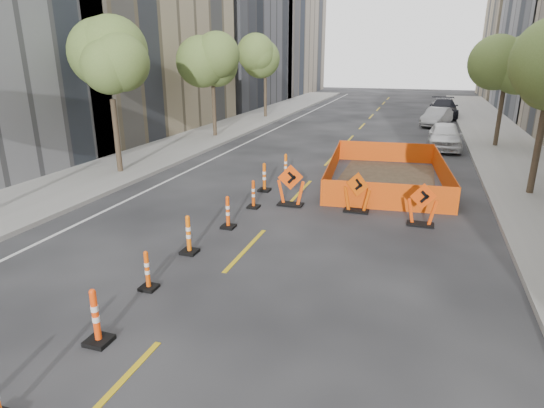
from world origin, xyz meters
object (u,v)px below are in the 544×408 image
(channelizer_4, at_px, (189,234))
(chevron_sign_right, at_px, (422,205))
(channelizer_5, at_px, (228,212))
(parked_car_near, at_px, (445,136))
(channelizer_3, at_px, (147,270))
(parked_car_far, at_px, (443,108))
(channelizer_8, at_px, (286,166))
(channelizer_2, at_px, (96,316))
(chevron_sign_left, at_px, (291,185))
(channelizer_6, at_px, (253,194))
(parked_car_mid, at_px, (437,117))
(channelizer_7, at_px, (264,177))
(chevron_sign_center, at_px, (357,192))

(channelizer_4, xyz_separation_m, chevron_sign_right, (5.90, 4.17, 0.15))
(channelizer_5, distance_m, parked_car_near, 16.77)
(channelizer_3, distance_m, channelizer_5, 4.14)
(channelizer_3, relative_size, parked_car_near, 0.22)
(channelizer_4, distance_m, parked_car_far, 32.71)
(channelizer_4, height_order, parked_car_far, parked_car_far)
(channelizer_8, bearing_deg, parked_car_near, 53.89)
(channelizer_2, height_order, chevron_sign_left, chevron_sign_left)
(chevron_sign_left, relative_size, chevron_sign_right, 1.08)
(channelizer_2, distance_m, channelizer_3, 2.09)
(channelizer_6, distance_m, chevron_sign_left, 1.36)
(channelizer_3, height_order, parked_car_mid, parked_car_mid)
(channelizer_4, distance_m, parked_car_mid, 27.33)
(channelizer_4, xyz_separation_m, channelizer_7, (-0.01, 6.21, 0.02))
(channelizer_4, height_order, parked_car_near, parked_car_near)
(channelizer_8, bearing_deg, channelizer_2, -89.66)
(chevron_sign_right, height_order, parked_car_mid, chevron_sign_right)
(chevron_sign_right, bearing_deg, channelizer_7, 140.68)
(channelizer_3, relative_size, channelizer_8, 0.86)
(channelizer_6, height_order, parked_car_far, parked_car_far)
(channelizer_2, height_order, channelizer_7, channelizer_7)
(channelizer_5, xyz_separation_m, chevron_sign_left, (1.22, 2.74, 0.23))
(channelizer_4, relative_size, parked_car_far, 0.20)
(channelizer_6, distance_m, channelizer_7, 2.09)
(chevron_sign_center, distance_m, parked_car_mid, 21.87)
(channelizer_7, height_order, chevron_sign_right, chevron_sign_right)
(channelizer_6, relative_size, channelizer_7, 0.89)
(channelizer_4, height_order, channelizer_8, channelizer_8)
(channelizer_5, bearing_deg, parked_car_mid, 75.34)
(chevron_sign_left, bearing_deg, chevron_sign_center, -24.27)
(channelizer_4, bearing_deg, channelizer_2, -85.61)
(chevron_sign_left, bearing_deg, chevron_sign_right, -32.96)
(channelizer_3, distance_m, channelizer_6, 6.21)
(parked_car_mid, bearing_deg, chevron_sign_center, -81.92)
(channelizer_6, xyz_separation_m, parked_car_mid, (6.33, 22.37, 0.17))
(channelizer_5, xyz_separation_m, parked_car_mid, (6.40, 24.44, 0.16))
(chevron_sign_left, bearing_deg, parked_car_mid, 51.87)
(channelizer_4, distance_m, channelizer_8, 8.28)
(channelizer_6, bearing_deg, chevron_sign_left, 30.11)
(chevron_sign_left, bearing_deg, channelizer_7, 111.77)
(channelizer_8, relative_size, chevron_sign_left, 0.74)
(chevron_sign_right, relative_size, parked_car_mid, 0.34)
(chevron_sign_center, distance_m, parked_car_far, 27.29)
(parked_car_near, bearing_deg, channelizer_2, -107.56)
(parked_car_far, bearing_deg, channelizer_5, -103.83)
(channelizer_8, distance_m, chevron_sign_center, 4.95)
(channelizer_2, relative_size, channelizer_5, 1.09)
(channelizer_7, bearing_deg, parked_car_far, 74.25)
(channelizer_2, relative_size, chevron_sign_left, 0.75)
(channelizer_6, distance_m, chevron_sign_right, 5.59)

